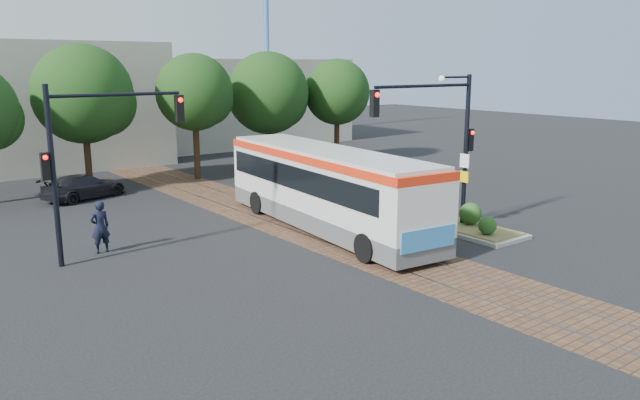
{
  "coord_description": "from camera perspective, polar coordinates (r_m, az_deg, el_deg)",
  "views": [
    {
      "loc": [
        -14.71,
        -17.03,
        6.6
      ],
      "look_at": [
        -0.79,
        1.17,
        1.6
      ],
      "focal_mm": 35.0,
      "sensor_mm": 36.0,
      "label": 1
    }
  ],
  "objects": [
    {
      "name": "traffic_island",
      "position": [
        26.09,
        12.65,
        -1.9
      ],
      "size": [
        2.2,
        5.2,
        1.13
      ],
      "color": "gray",
      "rests_on": "ground"
    },
    {
      "name": "tree_row",
      "position": [
        37.08,
        -12.11,
        9.34
      ],
      "size": [
        26.4,
        5.6,
        7.67
      ],
      "color": "#382314",
      "rests_on": "ground"
    },
    {
      "name": "trackbed",
      "position": [
        26.5,
        -2.37,
        -2.11
      ],
      "size": [
        3.6,
        40.0,
        0.02
      ],
      "color": "brown",
      "rests_on": "ground"
    },
    {
      "name": "warehouses",
      "position": [
        48.0,
        -20.38,
        8.22
      ],
      "size": [
        40.0,
        13.0,
        8.0
      ],
      "color": "#ADA899",
      "rests_on": "ground"
    },
    {
      "name": "crane",
      "position": [
        60.76,
        -4.94,
        16.31
      ],
      "size": [
        8.0,
        0.5,
        18.0
      ],
      "color": "#3F72B2",
      "rests_on": "ground"
    },
    {
      "name": "ground",
      "position": [
        23.45,
        3.27,
        -4.06
      ],
      "size": [
        120.0,
        120.0,
        0.0
      ],
      "primitive_type": "plane",
      "color": "black",
      "rests_on": "ground"
    },
    {
      "name": "signal_pole_left",
      "position": [
        22.13,
        -20.53,
        4.43
      ],
      "size": [
        4.99,
        0.34,
        6.0
      ],
      "color": "black",
      "rests_on": "ground"
    },
    {
      "name": "parked_car",
      "position": [
        33.28,
        -20.77,
        1.15
      ],
      "size": [
        4.59,
        3.0,
        1.24
      ],
      "primitive_type": "imported",
      "rotation": [
        0.0,
        0.0,
        1.89
      ],
      "color": "black",
      "rests_on": "ground"
    },
    {
      "name": "signal_pole_main",
      "position": [
        24.78,
        11.47,
        6.41
      ],
      "size": [
        5.49,
        0.46,
        6.0
      ],
      "color": "black",
      "rests_on": "ground"
    },
    {
      "name": "officer",
      "position": [
        23.48,
        -19.47,
        -2.34
      ],
      "size": [
        0.72,
        0.5,
        1.89
      ],
      "primitive_type": "imported",
      "rotation": [
        0.0,
        0.0,
        3.21
      ],
      "color": "black",
      "rests_on": "ground"
    },
    {
      "name": "city_bus",
      "position": [
        25.14,
        0.55,
        1.39
      ],
      "size": [
        3.82,
        12.5,
        3.29
      ],
      "rotation": [
        0.0,
        0.0,
        -0.1
      ],
      "color": "#4C4C4F",
      "rests_on": "ground"
    }
  ]
}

